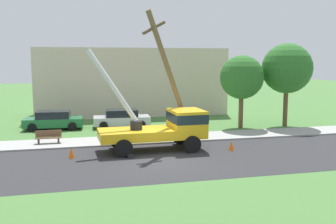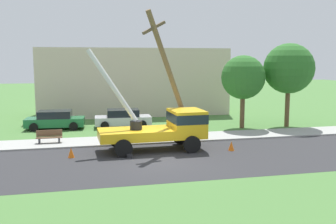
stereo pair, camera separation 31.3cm
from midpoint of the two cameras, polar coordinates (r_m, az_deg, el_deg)
The scene contains 14 objects.
ground_plane at distance 32.31m, azimuth -5.15°, elevation -1.76°, with size 120.00×120.00×0.00m, color #477538.
road_asphalt at distance 20.73m, azimuth -0.60°, elevation -7.12°, with size 80.00×7.82×0.01m, color #2B2B2D.
sidewalk_strip at distance 25.80m, azimuth -3.13°, elevation -4.05°, with size 80.00×2.80×0.10m, color #9E9E99.
utility_truck at distance 22.84m, azimuth 0.05°, elevation -2.12°, with size 6.83×3.21×5.98m.
leaning_utility_pole at distance 23.99m, azimuth 0.83°, elevation 5.16°, with size 3.88×2.28×8.32m.
traffic_cone_ahead at distance 23.10m, azimuth 9.76°, elevation -4.98°, with size 0.36×0.36×0.56m, color orange.
traffic_cone_behind at distance 21.78m, azimuth -13.78°, elevation -5.87°, with size 0.36×0.36×0.56m, color orange.
traffic_cone_curbside at distance 24.67m, azimuth 3.14°, elevation -4.06°, with size 0.36×0.36×0.56m, color orange.
parked_sedan_green at distance 30.93m, azimuth -16.12°, elevation -1.12°, with size 4.52×2.23×1.42m.
parked_sedan_silver at distance 30.70m, azimuth -6.39°, elevation -0.93°, with size 4.49×2.16×1.42m.
park_bench at distance 25.49m, azimuth -16.86°, elevation -3.58°, with size 1.60×0.45×0.90m.
roadside_tree_near at distance 31.99m, azimuth 17.75°, elevation 6.14°, with size 3.96×3.96×6.63m.
roadside_tree_far at distance 30.43m, azimuth 11.38°, elevation 5.03°, with size 3.40×3.40×5.68m.
lowrise_building_backdrop at distance 38.29m, azimuth -4.93°, elevation 4.56°, with size 18.00×6.00×6.40m, color beige.
Camera 2 is at (-4.12, -19.61, 5.34)m, focal length 41.10 mm.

